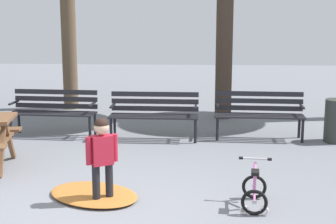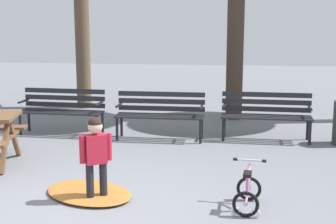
% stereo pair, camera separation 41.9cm
% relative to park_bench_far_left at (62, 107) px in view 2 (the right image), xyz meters
% --- Properties ---
extents(ground, '(36.00, 36.00, 0.00)m').
position_rel_park_bench_far_left_xyz_m(ground, '(1.46, -3.82, -0.51)').
color(ground, slate).
extents(park_bench_far_left, '(1.63, 0.56, 0.85)m').
position_rel_park_bench_far_left_xyz_m(park_bench_far_left, '(0.00, 0.00, 0.00)').
color(park_bench_far_left, '#232328').
rests_on(park_bench_far_left, ground).
extents(park_bench_left, '(1.61, 0.48, 0.85)m').
position_rel_park_bench_far_left_xyz_m(park_bench_left, '(1.90, -0.17, 0.00)').
color(park_bench_left, '#232328').
rests_on(park_bench_left, ground).
extents(park_bench_right, '(1.62, 0.52, 0.85)m').
position_rel_park_bench_far_left_xyz_m(park_bench_right, '(3.80, -0.02, 0.00)').
color(park_bench_right, '#232328').
rests_on(park_bench_right, ground).
extents(child_standing, '(0.35, 0.27, 1.04)m').
position_rel_park_bench_far_left_xyz_m(child_standing, '(1.55, -3.34, 0.10)').
color(child_standing, black).
rests_on(child_standing, ground).
extents(kids_bicycle, '(0.41, 0.59, 0.54)m').
position_rel_park_bench_far_left_xyz_m(kids_bicycle, '(3.34, -3.37, -0.31)').
color(kids_bicycle, black).
rests_on(kids_bicycle, ground).
extents(leaf_pile, '(1.44, 1.30, 0.07)m').
position_rel_park_bench_far_left_xyz_m(leaf_pile, '(1.40, -3.16, -0.48)').
color(leaf_pile, '#B26B2D').
rests_on(leaf_pile, ground).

